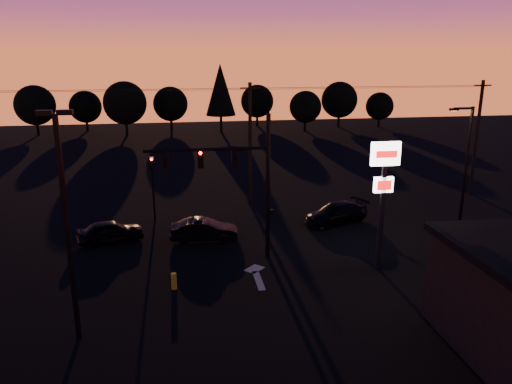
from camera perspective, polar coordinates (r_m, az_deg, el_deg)
The scene contains 24 objects.
ground at distance 24.55m, azimuth -0.47°, elevation -11.18°, with size 120.00×120.00×0.00m, color black.
lane_arrow at distance 26.09m, azimuth 0.07°, elevation -9.45°, with size 1.20×3.10×0.01m.
traffic_signal_mast at distance 26.55m, azimuth -2.00°, elevation 2.29°, with size 6.79×0.52×8.58m.
secondary_signal at distance 34.18m, azimuth -11.73°, elevation 1.47°, with size 0.30×0.31×4.35m.
parking_lot_light at distance 19.99m, azimuth -20.92°, elevation -2.36°, with size 1.25×0.30×9.14m.
pylon_sign at distance 26.05m, azimuth 14.40°, elevation 1.48°, with size 1.50×0.28×6.80m.
streetlight at distance 32.79m, azimuth 22.75°, elevation 2.76°, with size 1.55×0.35×8.00m.
utility_pole_1 at distance 36.60m, azimuth -0.68°, elevation 5.52°, with size 1.40×0.26×9.00m.
utility_pole_2 at distance 43.04m, azimuth 23.89°, elevation 5.73°, with size 1.40×0.26×9.00m.
power_wires at distance 36.10m, azimuth -0.70°, elevation 11.74°, with size 36.00×1.22×0.07m.
bollard at distance 24.84m, azimuth -9.36°, elevation -10.02°, with size 0.27×0.27×0.82m, color yellow.
tree_0 at distance 74.38m, azimuth -23.94°, elevation 9.04°, with size 5.36×5.36×6.74m.
tree_1 at distance 76.10m, azimuth -18.92°, elevation 9.19°, with size 4.54×4.54×5.71m.
tree_2 at distance 70.28m, azimuth -14.76°, elevation 9.81°, with size 5.77×5.78×7.26m.
tree_3 at distance 74.00m, azimuth -9.75°, elevation 9.89°, with size 4.95×4.95×6.22m.
tree_4 at distance 71.09m, azimuth -4.08°, elevation 11.60°, with size 4.18×4.18×9.50m.
tree_5 at distance 76.97m, azimuth 0.13°, elevation 10.33°, with size 4.95×4.95×6.22m.
tree_6 at distance 72.39m, azimuth 5.67°, elevation 9.66°, with size 4.54×4.54×5.71m.
tree_7 at distance 76.89m, azimuth 9.51°, elevation 10.35°, with size 5.36×5.36×6.74m.
tree_8 at distance 78.16m, azimuth 13.95°, elevation 9.50°, with size 4.12×4.12×5.19m.
car_left at distance 31.41m, azimuth -16.28°, elevation -4.33°, with size 1.57×3.90×1.33m, color black.
car_mid at distance 30.50m, azimuth -5.94°, elevation -4.35°, with size 1.41×4.05×1.33m, color black.
car_right at distance 33.89m, azimuth 9.19°, elevation -2.38°, with size 1.88×4.61×1.34m, color black.
suv_parked at distance 26.46m, azimuth 26.35°, elevation -9.19°, with size 2.31×5.01×1.39m, color black.
Camera 1 is at (-3.25, -21.62, 11.16)m, focal length 35.00 mm.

